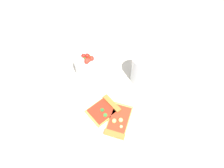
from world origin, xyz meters
TOP-DOWN VIEW (x-y plane):
  - ground_plane at (0.00, 0.00)m, footprint 2.40×2.40m
  - plate at (-0.03, -0.03)m, footprint 0.25×0.25m
  - pizza_slice_near at (-0.00, -0.04)m, footprint 0.09×0.11m
  - pizza_slice_far at (-0.07, -0.05)m, footprint 0.14×0.16m
  - salad_bowl at (0.21, -0.10)m, footprint 0.11×0.11m
  - soda_glass at (0.04, -0.25)m, footprint 0.08×0.08m

SIDE VIEW (x-z plane):
  - ground_plane at x=0.00m, z-range 0.00..0.00m
  - plate at x=-0.03m, z-range 0.00..0.01m
  - pizza_slice_near at x=0.00m, z-range 0.01..0.03m
  - pizza_slice_far at x=-0.07m, z-range 0.01..0.03m
  - salad_bowl at x=0.21m, z-range 0.00..0.08m
  - soda_glass at x=0.04m, z-range -0.01..0.13m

